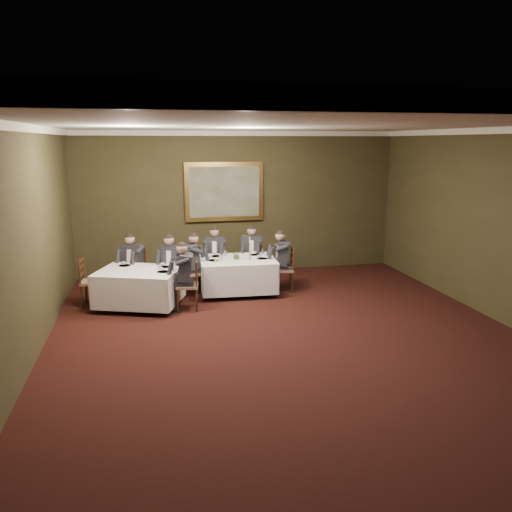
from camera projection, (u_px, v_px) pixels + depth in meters
name	position (u px, v px, depth m)	size (l,w,h in m)	color
ground	(296.00, 347.00, 8.06)	(10.00, 10.00, 0.00)	black
ceiling	(300.00, 124.00, 7.27)	(8.00, 10.00, 0.10)	silver
back_wall	(239.00, 203.00, 12.42)	(8.00, 0.10, 3.50)	#35301A
left_wall	(18.00, 253.00, 6.83)	(0.10, 10.00, 3.50)	#35301A
crown_molding	(300.00, 128.00, 7.28)	(8.00, 10.00, 0.12)	white
table_main	(238.00, 273.00, 10.87)	(1.70, 1.34, 0.67)	black
table_second	(139.00, 285.00, 9.93)	(1.90, 1.67, 0.67)	black
chair_main_backleft	(215.00, 271.00, 11.65)	(0.51, 0.50, 1.00)	#8B6746
diner_main_backleft	(215.00, 262.00, 11.59)	(0.48, 0.55, 1.35)	black
chair_main_backright	(252.00, 270.00, 11.78)	(0.55, 0.54, 1.00)	#8B6746
diner_main_backright	(252.00, 261.00, 11.72)	(0.53, 0.58, 1.35)	black
chair_main_endleft	(191.00, 282.00, 10.75)	(0.49, 0.51, 1.00)	#8B6746
diner_main_endleft	(191.00, 272.00, 10.71)	(0.55, 0.48, 1.35)	black
chair_main_endright	(284.00, 278.00, 11.06)	(0.49, 0.51, 1.00)	#8B6746
diner_main_endright	(284.00, 268.00, 11.01)	(0.54, 0.48, 1.35)	black
chair_sec_backleft	(134.00, 282.00, 10.80)	(0.59, 0.58, 1.00)	#8B6746
diner_sec_backleft	(134.00, 272.00, 10.74)	(0.59, 0.62, 1.35)	black
chair_sec_backright	(172.00, 283.00, 10.69)	(0.56, 0.55, 1.00)	#8B6746
diner_sec_backright	(172.00, 273.00, 10.63)	(0.55, 0.59, 1.35)	black
chair_sec_endright	(188.00, 295.00, 9.84)	(0.47, 0.49, 1.00)	#8B6746
diner_sec_endright	(187.00, 284.00, 9.79)	(0.53, 0.46, 1.35)	black
chair_sec_endleft	(92.00, 291.00, 10.09)	(0.46, 0.48, 1.00)	#8B6746
centerpiece	(237.00, 254.00, 10.74)	(0.21, 0.18, 0.23)	#2D5926
candlestick	(250.00, 251.00, 10.75)	(0.07, 0.07, 0.51)	gold
place_setting_table_main	(219.00, 254.00, 11.09)	(0.33, 0.31, 0.14)	white
place_setting_table_second	(127.00, 264.00, 10.26)	(0.33, 0.31, 0.14)	white
painting	(224.00, 192.00, 12.22)	(1.94, 0.09, 1.44)	gold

